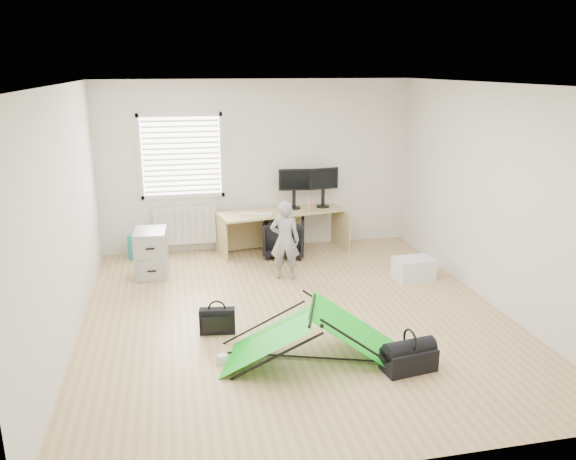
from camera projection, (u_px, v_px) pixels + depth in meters
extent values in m
plane|color=tan|center=(295.00, 314.00, 6.79)|extent=(5.50, 5.50, 0.00)
cube|color=silver|center=(258.00, 166.00, 8.99)|extent=(5.00, 0.02, 2.70)
cube|color=silver|center=(181.00, 156.00, 8.66)|extent=(1.20, 0.06, 1.20)
cube|color=silver|center=(185.00, 225.00, 8.93)|extent=(1.00, 0.12, 0.60)
cube|color=tan|center=(282.00, 231.00, 8.99)|extent=(2.08, 1.01, 0.68)
cube|color=#9FA3A5|center=(151.00, 253.00, 7.96)|extent=(0.46, 0.60, 0.67)
cube|color=black|center=(294.00, 194.00, 8.98)|extent=(0.51, 0.16, 0.47)
cube|color=black|center=(323.00, 193.00, 9.07)|extent=(0.51, 0.18, 0.47)
cube|color=beige|center=(257.00, 214.00, 8.67)|extent=(0.51, 0.29, 0.02)
cylinder|color=#AC606C|center=(310.00, 204.00, 8.88)|extent=(0.07, 0.07, 0.22)
imported|color=black|center=(284.00, 237.00, 8.84)|extent=(0.77, 0.78, 0.59)
imported|color=gray|center=(285.00, 240.00, 7.78)|extent=(0.47, 0.37, 1.12)
cube|color=silver|center=(414.00, 268.00, 7.90)|extent=(0.56, 0.42, 0.30)
cube|color=teal|center=(139.00, 247.00, 8.70)|extent=(0.34, 0.23, 0.38)
cube|color=black|center=(217.00, 321.00, 6.27)|extent=(0.41, 0.17, 0.30)
cube|color=silver|center=(222.00, 359.00, 5.66)|extent=(0.12, 0.12, 0.09)
cube|color=black|center=(409.00, 359.00, 5.52)|extent=(0.56, 0.34, 0.23)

